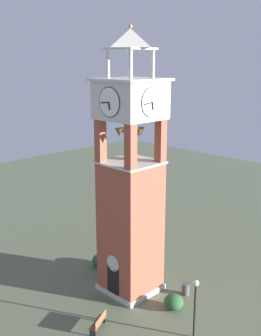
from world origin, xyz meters
name	(u,v)px	position (x,y,z in m)	size (l,w,h in m)	color
ground	(131,289)	(0.00, 0.00, 0.00)	(80.00, 80.00, 0.00)	#5B664C
clock_tower	(130,191)	(0.00, 0.00, 7.16)	(3.88, 3.88, 17.59)	#9E4C38
park_bench	(99,322)	(1.88, -4.56, 0.48)	(1.09, 1.63, 0.95)	brown
lamp_post	(195,298)	(6.31, -1.18, 2.56)	(0.36, 0.36, 3.66)	black
trash_bin	(185,289)	(3.18, 2.12, 0.40)	(0.52, 0.52, 0.80)	#4C4C51
shrub_near_entry	(174,302)	(3.70, 0.20, 0.50)	(1.26, 1.26, 1.01)	#28562D
shrub_left_of_tower	(100,260)	(-3.99, 0.70, 0.48)	(1.30, 1.30, 0.96)	#28562D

